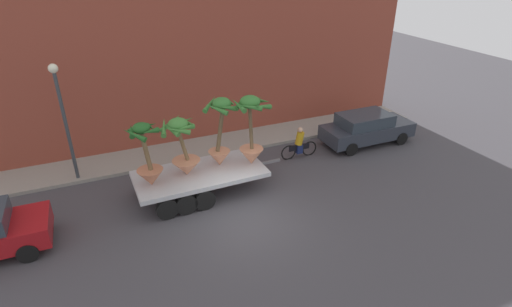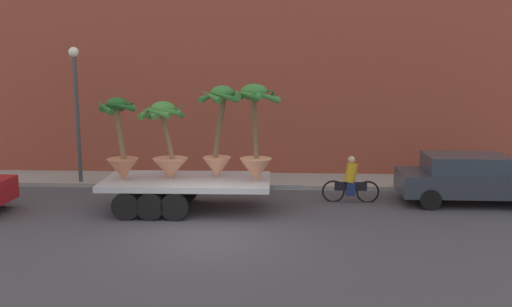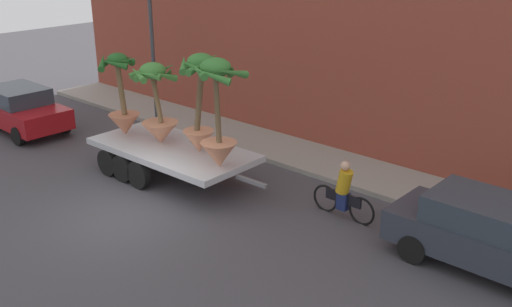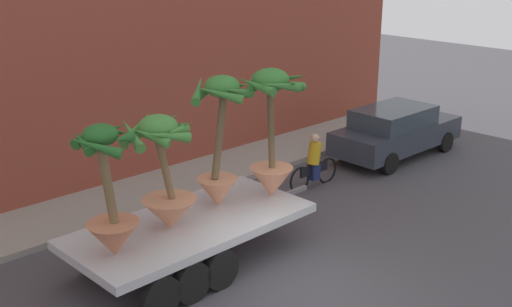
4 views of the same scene
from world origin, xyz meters
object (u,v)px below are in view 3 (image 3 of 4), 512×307
object	(u,v)px
potted_palm_front	(157,107)
cyclist	(344,193)
potted_palm_middle	(217,116)
trailing_car	(21,109)
potted_palm_rear	(122,102)
parked_car	(496,236)
flatbed_trailer	(167,152)
street_lamp	(152,37)
potted_palm_extra	(200,106)

from	to	relation	value
potted_palm_front	cyclist	distance (m)	5.96
potted_palm_middle	trailing_car	size ratio (longest dim) A/B	0.71
potted_palm_rear	parked_car	world-z (taller)	potted_palm_rear
cyclist	trailing_car	xyz separation A→B (m)	(-12.51, -1.94, 0.16)
flatbed_trailer	street_lamp	size ratio (longest dim) A/B	1.25
potted_palm_middle	potted_palm_front	xyz separation A→B (m)	(-2.67, 0.21, -0.33)
flatbed_trailer	parked_car	xyz separation A→B (m)	(9.11, 1.21, 0.08)
potted_palm_extra	cyclist	size ratio (longest dim) A/B	1.53
potted_palm_middle	potted_palm_rear	bearing A→B (deg)	-179.58
flatbed_trailer	potted_palm_extra	size ratio (longest dim) A/B	2.16
potted_palm_rear	street_lamp	bearing A→B (deg)	127.82
potted_palm_front	flatbed_trailer	bearing A→B (deg)	-0.72
potted_palm_extra	cyclist	xyz separation A→B (m)	(4.12, 0.97, -1.67)
parked_car	street_lamp	size ratio (longest dim) A/B	0.95
potted_palm_middle	parked_car	xyz separation A→B (m)	(6.78, 1.42, -1.54)
potted_palm_front	cyclist	xyz separation A→B (m)	(5.68, 1.19, -1.37)
potted_palm_rear	cyclist	world-z (taller)	potted_palm_rear
trailing_car	potted_palm_extra	bearing A→B (deg)	6.61
potted_palm_front	cyclist	world-z (taller)	potted_palm_front
potted_palm_front	trailing_car	bearing A→B (deg)	-173.72
potted_palm_middle	parked_car	world-z (taller)	potted_palm_middle
potted_palm_extra	street_lamp	distance (m)	6.17
cyclist	parked_car	distance (m)	3.77
potted_palm_extra	trailing_car	world-z (taller)	potted_palm_extra
parked_car	street_lamp	distance (m)	13.65
parked_car	trailing_car	bearing A→B (deg)	-173.14
cyclist	street_lamp	bearing A→B (deg)	169.20
parked_car	flatbed_trailer	bearing A→B (deg)	-172.42
potted_palm_rear	trailing_car	world-z (taller)	potted_palm_rear
potted_palm_front	trailing_car	size ratio (longest dim) A/B	0.58
potted_palm_rear	potted_palm_extra	world-z (taller)	potted_palm_extra
parked_car	potted_palm_middle	bearing A→B (deg)	-168.19
street_lamp	trailing_car	bearing A→B (deg)	-128.22
cyclist	trailing_car	size ratio (longest dim) A/B	0.45
potted_palm_rear	parked_car	xyz separation A→B (m)	(10.80, 1.45, -1.18)
potted_palm_rear	parked_car	size ratio (longest dim) A/B	0.54
potted_palm_front	parked_car	size ratio (longest dim) A/B	0.51
potted_palm_front	trailing_car	xyz separation A→B (m)	(-6.84, -0.75, -1.21)
potted_palm_middle	potted_palm_front	bearing A→B (deg)	175.52
flatbed_trailer	potted_palm_extra	world-z (taller)	potted_palm_extra
trailing_car	street_lamp	size ratio (longest dim) A/B	0.84
potted_palm_extra	trailing_car	size ratio (longest dim) A/B	0.69
potted_palm_extra	potted_palm_rear	bearing A→B (deg)	-171.02
flatbed_trailer	trailing_car	size ratio (longest dim) A/B	1.48
potted_palm_extra	parked_car	distance (m)	8.10
street_lamp	flatbed_trailer	bearing A→B (deg)	-35.63
flatbed_trailer	street_lamp	bearing A→B (deg)	144.37
potted_palm_middle	flatbed_trailer	bearing A→B (deg)	174.98
potted_palm_middle	potted_palm_extra	distance (m)	1.20
flatbed_trailer	parked_car	bearing A→B (deg)	7.58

